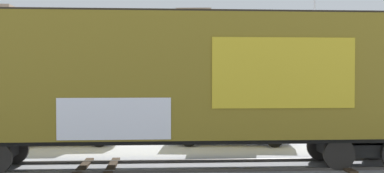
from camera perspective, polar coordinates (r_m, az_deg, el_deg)
ground_plane at (r=13.22m, az=-8.47°, el=-10.43°), size 260.00×260.00×0.00m
track at (r=13.27m, az=4.71°, el=-10.21°), size 60.02×3.36×0.08m
freight_car at (r=12.87m, az=-2.78°, el=1.05°), size 17.64×3.27×4.66m
flagpole at (r=24.41m, az=16.18°, el=9.51°), size 1.45×0.30×10.17m
hillside at (r=91.02m, az=-3.00°, el=3.58°), size 146.48×32.36×17.22m
parked_car_white at (r=18.15m, az=-16.41°, el=-4.75°), size 4.39×2.04×1.54m
parked_car_silver at (r=17.61m, az=4.99°, el=-4.53°), size 4.94×2.34×1.83m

